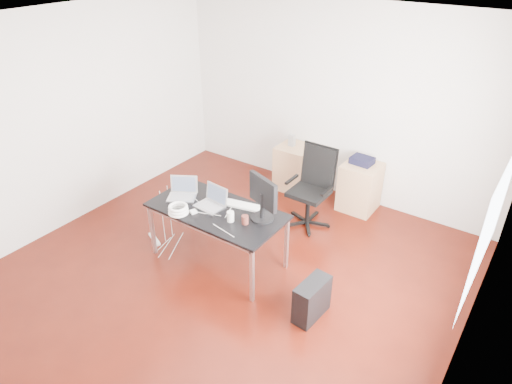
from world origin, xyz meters
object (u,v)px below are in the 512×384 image
Objects in this scene: office_chair at (312,183)px; filing_cabinet_left at (294,167)px; desk at (217,213)px; filing_cabinet_right at (360,187)px; pc_tower at (312,299)px.

office_chair is 1.54× the size of filing_cabinet_left.
filing_cabinet_left is at bearing 95.02° from desk.
filing_cabinet_left is 1.08m from filing_cabinet_right.
filing_cabinet_left and filing_cabinet_right have the same top height.
filing_cabinet_left is 2.77m from pc_tower.
desk reaches higher than filing_cabinet_right.
pc_tower is (0.49, -2.28, -0.13)m from filing_cabinet_right.
filing_cabinet_right is at bearing 0.00° from filing_cabinet_left.
office_chair is at bearing 70.16° from desk.
office_chair reaches higher than desk.
office_chair reaches higher than filing_cabinet_left.
office_chair is 0.85m from filing_cabinet_right.
office_chair is 2.40× the size of pc_tower.
filing_cabinet_left is at bearing 134.54° from office_chair.
pc_tower is at bearing -55.47° from filing_cabinet_left.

